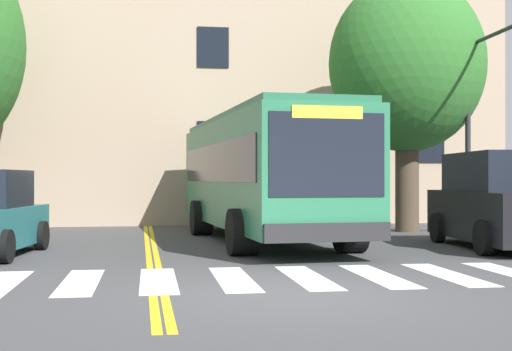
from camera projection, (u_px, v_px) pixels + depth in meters
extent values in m
plane|color=#424244|center=(292.00, 295.00, 9.97)|extent=(120.00, 120.00, 0.00)
cube|color=white|center=(0.00, 284.00, 11.03)|extent=(0.61, 2.96, 0.01)
cube|color=white|center=(80.00, 282.00, 11.21)|extent=(0.61, 2.96, 0.01)
cube|color=white|center=(158.00, 280.00, 11.39)|extent=(0.61, 2.96, 0.01)
cube|color=white|center=(234.00, 279.00, 11.57)|extent=(0.61, 2.96, 0.01)
cube|color=white|center=(307.00, 277.00, 11.75)|extent=(0.61, 2.96, 0.01)
cube|color=white|center=(378.00, 276.00, 11.93)|extent=(0.61, 2.96, 0.01)
cube|color=white|center=(446.00, 274.00, 12.12)|extent=(0.61, 2.96, 0.01)
cube|color=gold|center=(145.00, 225.00, 25.18)|extent=(0.12, 36.00, 0.01)
cube|color=gold|center=(150.00, 225.00, 25.20)|extent=(0.12, 36.00, 0.01)
cube|color=#28704C|center=(262.00, 173.00, 18.57)|extent=(3.25, 10.73, 2.66)
cube|color=black|center=(309.00, 163.00, 18.86)|extent=(0.68, 9.72, 0.96)
cube|color=black|center=(213.00, 163.00, 18.28)|extent=(0.68, 9.72, 0.96)
cube|color=black|center=(328.00, 154.00, 13.40)|extent=(2.28, 0.18, 1.60)
cube|color=yellow|center=(328.00, 112.00, 13.40)|extent=(1.40, 0.12, 0.24)
cube|color=#232326|center=(328.00, 233.00, 13.37)|extent=(2.49, 0.27, 0.36)
cube|color=#246444|center=(262.00, 119.00, 18.57)|extent=(3.07, 10.30, 0.16)
cylinder|color=black|center=(350.00, 230.00, 15.64)|extent=(0.63, 1.04, 1.00)
cylinder|color=black|center=(242.00, 232.00, 15.09)|extent=(0.63, 1.04, 1.00)
cylinder|color=black|center=(282.00, 217.00, 21.16)|extent=(0.63, 1.04, 1.00)
cylinder|color=black|center=(201.00, 218.00, 20.60)|extent=(0.63, 1.04, 1.00)
cylinder|color=black|center=(5.00, 247.00, 13.63)|extent=(0.30, 0.68, 0.66)
cylinder|color=black|center=(41.00, 235.00, 16.29)|extent=(0.30, 0.68, 0.66)
cube|color=black|center=(502.00, 215.00, 16.67)|extent=(2.54, 5.22, 1.13)
cube|color=black|center=(501.00, 172.00, 16.73)|extent=(2.14, 3.29, 0.92)
cylinder|color=black|center=(484.00, 238.00, 15.05)|extent=(0.30, 0.78, 0.76)
cylinder|color=black|center=(438.00, 228.00, 18.17)|extent=(0.30, 0.78, 0.76)
cylinder|color=#28282D|center=(468.00, 133.00, 21.03)|extent=(0.16, 0.16, 5.94)
cylinder|color=#28282D|center=(498.00, 33.00, 19.13)|extent=(0.24, 3.86, 0.11)
cylinder|color=#4C3D2D|center=(407.00, 185.00, 21.95)|extent=(0.72, 0.72, 2.86)
ellipsoid|color=#2D6B28|center=(407.00, 64.00, 21.97)|extent=(5.24, 4.96, 5.43)
cube|color=tan|center=(103.00, 73.00, 28.46)|extent=(29.90, 8.66, 11.73)
cube|color=black|center=(213.00, 141.00, 24.78)|extent=(1.10, 0.06, 1.40)
cube|color=black|center=(430.00, 143.00, 26.06)|extent=(1.10, 0.06, 1.40)
cube|color=black|center=(213.00, 47.00, 24.80)|extent=(1.10, 0.06, 1.40)
cube|color=black|center=(430.00, 54.00, 26.08)|extent=(1.10, 0.06, 1.40)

